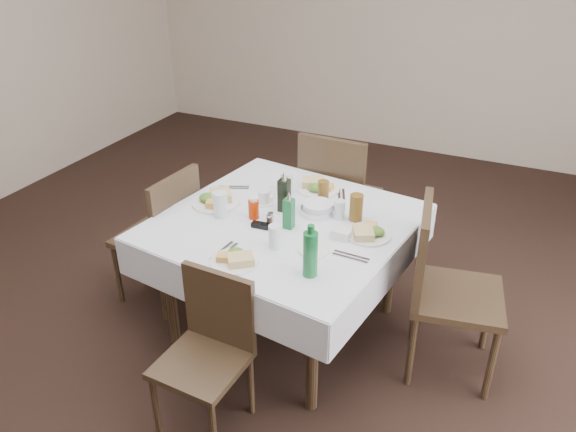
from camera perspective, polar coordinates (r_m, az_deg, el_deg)
The scene contains 33 objects.
ground_plane at distance 3.51m, azimuth -3.28°, elevation -12.47°, with size 7.00×7.00×0.00m, color black.
room_shell at distance 2.72m, azimuth -4.31°, elevation 15.89°, with size 6.04×7.04×2.80m.
dining_table at distance 3.22m, azimuth -0.36°, elevation -1.65°, with size 1.50×1.50×0.76m.
chair_north at distance 3.95m, azimuth 4.94°, elevation 2.52°, with size 0.49×0.49×1.01m.
chair_south at distance 2.80m, azimuth -7.92°, elevation -12.62°, with size 0.41×0.41×0.82m.
chair_east at distance 3.12m, azimuth 15.26°, elevation -6.35°, with size 0.55×0.55×1.00m.
chair_west at distance 3.63m, azimuth -12.36°, elevation -1.44°, with size 0.47×0.47×0.93m.
meal_north at distance 3.53m, azimuth 2.97°, elevation 3.01°, with size 0.27×0.27×0.06m.
meal_south at distance 2.81m, azimuth -5.34°, elevation -4.36°, with size 0.24×0.24×0.05m.
meal_east at distance 3.05m, azimuth 8.15°, elevation -1.69°, with size 0.25×0.25×0.06m.
meal_west at distance 3.38m, azimuth -7.36°, elevation 1.67°, with size 0.29×0.29×0.06m.
side_plate_a at distance 3.53m, azimuth -0.78°, elevation 2.80°, with size 0.14×0.14×0.01m.
side_plate_b at distance 2.90m, azimuth 2.62°, elevation -3.50°, with size 0.16×0.16×0.01m.
water_n at distance 3.46m, azimuth -0.15°, elevation 3.39°, with size 0.07×0.07×0.14m.
water_s at distance 2.90m, azimuth -1.32°, elevation -2.10°, with size 0.07×0.07×0.13m.
water_e at distance 3.19m, azimuth 5.25°, elevation 0.66°, with size 0.06×0.06×0.11m.
water_w at distance 3.21m, azimuth -6.87°, elevation 1.17°, with size 0.08×0.08×0.15m.
iced_tea_a at distance 3.36m, azimuth 3.60°, elevation 2.47°, with size 0.07×0.07×0.14m.
iced_tea_b at distance 3.17m, azimuth 6.94°, elevation 0.86°, with size 0.08×0.08×0.16m.
bread_basket at distance 3.25m, azimuth 3.03°, elevation 0.77°, with size 0.20×0.20×0.06m.
oil_cruet_dark at distance 3.24m, azimuth -0.40°, elevation 2.26°, with size 0.06×0.06×0.25m.
oil_cruet_green at distance 3.06m, azimuth 0.09°, elevation 0.39°, with size 0.05×0.05×0.22m.
ketchup_bottle at distance 3.18m, azimuth -3.51°, elevation 0.78°, with size 0.06×0.06×0.13m.
salt_shaker at distance 3.12m, azimuth -1.76°, elevation -0.27°, with size 0.03×0.03×0.07m.
pepper_shaker at distance 3.11m, azimuth -1.92°, elevation -0.46°, with size 0.03×0.03×0.07m.
coffee_mug at distance 3.35m, azimuth -2.39°, elevation 1.86°, with size 0.11×0.11×0.08m.
sunglasses at distance 3.10m, azimuth -2.55°, elevation -0.99°, with size 0.13×0.05×0.03m.
green_bottle at distance 2.66m, azimuth 2.28°, elevation -3.81°, with size 0.07×0.07×0.27m.
sugar_caddy at distance 3.00m, azimuth 5.39°, elevation -1.88°, with size 0.10×0.06×0.05m.
cutlery_n at distance 3.47m, azimuth 5.44°, elevation 2.11°, with size 0.10×0.18×0.01m.
cutlery_s at distance 2.90m, azimuth -6.50°, elevation -3.61°, with size 0.06×0.20×0.01m.
cutlery_e at distance 2.86m, azimuth 6.39°, elevation -4.16°, with size 0.19×0.06×0.01m.
cutlery_w at distance 3.56m, azimuth -5.53°, elevation 2.87°, with size 0.19×0.12×0.01m.
Camera 1 is at (1.29, -2.32, 2.30)m, focal length 35.00 mm.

